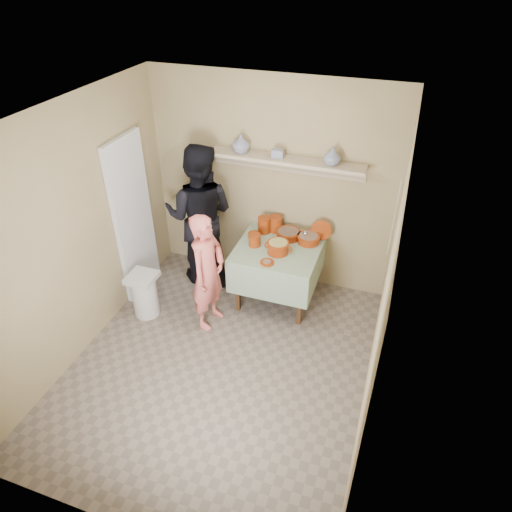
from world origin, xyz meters
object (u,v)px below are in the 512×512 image
at_px(person_cook, 208,272).
at_px(cazuela_rice, 278,247).
at_px(serving_table, 278,255).
at_px(trash_bin, 145,294).
at_px(person_helper, 200,216).

height_order(person_cook, cazuela_rice, person_cook).
distance_m(serving_table, trash_bin, 1.65).
bearing_deg(trash_bin, serving_table, 29.55).
xyz_separation_m(serving_table, trash_bin, (-1.40, -0.79, -0.36)).
relative_size(person_helper, serving_table, 1.90).
xyz_separation_m(person_cook, serving_table, (0.61, 0.68, -0.07)).
bearing_deg(cazuela_rice, trash_bin, -154.86).
distance_m(person_cook, serving_table, 0.91).
height_order(person_helper, cazuela_rice, person_helper).
bearing_deg(serving_table, person_helper, 173.79).
distance_m(person_helper, serving_table, 1.10).
bearing_deg(person_helper, cazuela_rice, 157.77).
bearing_deg(trash_bin, person_helper, 69.19).
relative_size(cazuela_rice, trash_bin, 0.59).
bearing_deg(trash_bin, cazuela_rice, 25.14).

